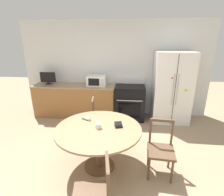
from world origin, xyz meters
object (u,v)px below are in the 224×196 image
at_px(microwave, 97,81).
at_px(wallet, 118,125).
at_px(refrigerator, 172,88).
at_px(candle_glass, 98,126).
at_px(oven_range, 130,102).
at_px(dining_chair_near, 94,196).
at_px(dining_chair_far, 101,118).
at_px(countertop_tv, 48,78).
at_px(dining_chair_right, 161,150).

height_order(microwave, wallet, microwave).
height_order(refrigerator, candle_glass, refrigerator).
relative_size(oven_range, dining_chair_near, 1.20).
height_order(refrigerator, microwave, refrigerator).
bearing_deg(refrigerator, dining_chair_far, -149.09).
distance_m(refrigerator, dining_chair_far, 2.04).
relative_size(countertop_tv, dining_chair_right, 0.47).
xyz_separation_m(dining_chair_far, wallet, (0.46, -0.92, 0.34)).
bearing_deg(candle_glass, wallet, 14.73).
bearing_deg(dining_chair_near, countertop_tv, 21.48).
distance_m(refrigerator, wallet, 2.30).
height_order(oven_range, wallet, oven_range).
bearing_deg(microwave, wallet, -69.85).
height_order(microwave, countertop_tv, countertop_tv).
bearing_deg(dining_chair_near, microwave, -0.48).
bearing_deg(dining_chair_right, countertop_tv, -32.95).
relative_size(dining_chair_far, wallet, 5.80).
bearing_deg(microwave, dining_chair_far, -75.60).
bearing_deg(candle_glass, oven_range, 76.58).
relative_size(candle_glass, wallet, 0.60).
bearing_deg(candle_glass, microwave, 101.30).
bearing_deg(oven_range, refrigerator, -1.40).
distance_m(dining_chair_near, wallet, 1.15).
relative_size(countertop_tv, dining_chair_near, 0.47).
distance_m(dining_chair_far, dining_chair_right, 1.55).
bearing_deg(countertop_tv, dining_chair_near, -58.21).
height_order(oven_range, countertop_tv, countertop_tv).
xyz_separation_m(oven_range, candle_glass, (-0.49, -2.05, 0.32)).
distance_m(oven_range, dining_chair_far, 1.22).
height_order(dining_chair_right, wallet, dining_chair_right).
distance_m(refrigerator, microwave, 1.98).
bearing_deg(microwave, dining_chair_near, -80.17).
bearing_deg(dining_chair_near, refrigerator, -35.89).
xyz_separation_m(microwave, dining_chair_near, (0.53, -3.08, -0.60)).
relative_size(oven_range, microwave, 2.15).
height_order(refrigerator, dining_chair_far, refrigerator).
relative_size(refrigerator, dining_chair_near, 2.02).
relative_size(microwave, dining_chair_right, 0.56).
bearing_deg(dining_chair_right, refrigerator, -100.74).
xyz_separation_m(refrigerator, candle_glass, (-1.56, -2.02, -0.12)).
bearing_deg(refrigerator, dining_chair_near, -115.59).
bearing_deg(microwave, oven_range, -2.33).
bearing_deg(dining_chair_near, dining_chair_far, -3.01).
xyz_separation_m(countertop_tv, dining_chair_far, (1.66, -1.10, -0.65)).
distance_m(dining_chair_right, wallet, 0.78).
bearing_deg(oven_range, dining_chair_far, -121.01).
height_order(oven_range, candle_glass, oven_range).
xyz_separation_m(dining_chair_near, wallet, (0.20, 1.08, 0.34)).
bearing_deg(dining_chair_near, oven_range, -17.27).
xyz_separation_m(oven_range, wallet, (-0.17, -1.96, 0.31)).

